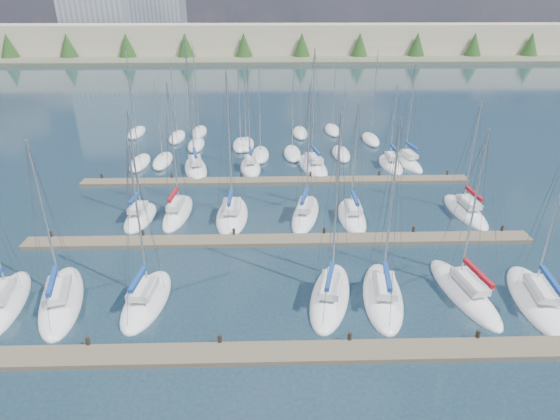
{
  "coord_description": "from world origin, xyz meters",
  "views": [
    {
      "loc": [
        -0.91,
        -19.68,
        19.91
      ],
      "look_at": [
        0.0,
        14.0,
        4.0
      ],
      "focal_mm": 30.0,
      "sensor_mm": 36.0,
      "label": 1
    }
  ],
  "objects_px": {
    "sailboat_o": "(251,167)",
    "sailboat_i": "(178,213)",
    "sailboat_f": "(464,292)",
    "sailboat_q": "(391,164)",
    "sailboat_g": "(537,299)",
    "sailboat_j": "(232,215)",
    "sailboat_a": "(6,302)",
    "sailboat_h": "(140,217)",
    "sailboat_r": "(407,162)",
    "sailboat_k": "(305,214)",
    "sailboat_e": "(383,296)",
    "sailboat_l": "(352,216)",
    "sailboat_m": "(465,211)",
    "sailboat_b": "(62,300)",
    "sailboat_d": "(330,296)",
    "sailboat_p": "(313,166)",
    "sailboat_c": "(147,300)",
    "sailboat_n": "(196,168)"
  },
  "relations": [
    {
      "from": "sailboat_q",
      "to": "sailboat_o",
      "type": "height_order",
      "value": "sailboat_o"
    },
    {
      "from": "sailboat_h",
      "to": "sailboat_l",
      "type": "xyz_separation_m",
      "value": [
        20.31,
        -0.34,
        -0.0
      ]
    },
    {
      "from": "sailboat_m",
      "to": "sailboat_i",
      "type": "bearing_deg",
      "value": 175.26
    },
    {
      "from": "sailboat_r",
      "to": "sailboat_g",
      "type": "bearing_deg",
      "value": -96.25
    },
    {
      "from": "sailboat_g",
      "to": "sailboat_m",
      "type": "xyz_separation_m",
      "value": [
        0.52,
        14.41,
        -0.01
      ]
    },
    {
      "from": "sailboat_o",
      "to": "sailboat_i",
      "type": "bearing_deg",
      "value": -122.51
    },
    {
      "from": "sailboat_m",
      "to": "sailboat_l",
      "type": "height_order",
      "value": "sailboat_l"
    },
    {
      "from": "sailboat_p",
      "to": "sailboat_m",
      "type": "height_order",
      "value": "sailboat_p"
    },
    {
      "from": "sailboat_n",
      "to": "sailboat_e",
      "type": "bearing_deg",
      "value": -69.67
    },
    {
      "from": "sailboat_o",
      "to": "sailboat_q",
      "type": "bearing_deg",
      "value": -2.66
    },
    {
      "from": "sailboat_h",
      "to": "sailboat_q",
      "type": "height_order",
      "value": "sailboat_h"
    },
    {
      "from": "sailboat_m",
      "to": "sailboat_o",
      "type": "bearing_deg",
      "value": 144.62
    },
    {
      "from": "sailboat_q",
      "to": "sailboat_n",
      "type": "height_order",
      "value": "sailboat_n"
    },
    {
      "from": "sailboat_p",
      "to": "sailboat_i",
      "type": "distance_m",
      "value": 19.44
    },
    {
      "from": "sailboat_f",
      "to": "sailboat_q",
      "type": "bearing_deg",
      "value": 78.5
    },
    {
      "from": "sailboat_r",
      "to": "sailboat_o",
      "type": "relative_size",
      "value": 1.01
    },
    {
      "from": "sailboat_i",
      "to": "sailboat_e",
      "type": "bearing_deg",
      "value": -36.02
    },
    {
      "from": "sailboat_h",
      "to": "sailboat_e",
      "type": "bearing_deg",
      "value": -28.81
    },
    {
      "from": "sailboat_p",
      "to": "sailboat_c",
      "type": "distance_m",
      "value": 30.7
    },
    {
      "from": "sailboat_a",
      "to": "sailboat_q",
      "type": "height_order",
      "value": "sailboat_a"
    },
    {
      "from": "sailboat_a",
      "to": "sailboat_l",
      "type": "relative_size",
      "value": 0.99
    },
    {
      "from": "sailboat_o",
      "to": "sailboat_r",
      "type": "bearing_deg",
      "value": -0.74
    },
    {
      "from": "sailboat_r",
      "to": "sailboat_q",
      "type": "bearing_deg",
      "value": -170.42
    },
    {
      "from": "sailboat_r",
      "to": "sailboat_f",
      "type": "xyz_separation_m",
      "value": [
        -3.53,
        -27.99,
        -0.01
      ]
    },
    {
      "from": "sailboat_f",
      "to": "sailboat_e",
      "type": "bearing_deg",
      "value": 174.11
    },
    {
      "from": "sailboat_h",
      "to": "sailboat_e",
      "type": "relative_size",
      "value": 0.82
    },
    {
      "from": "sailboat_k",
      "to": "sailboat_j",
      "type": "bearing_deg",
      "value": -166.86
    },
    {
      "from": "sailboat_b",
      "to": "sailboat_g",
      "type": "bearing_deg",
      "value": -15.98
    },
    {
      "from": "sailboat_n",
      "to": "sailboat_m",
      "type": "bearing_deg",
      "value": -36.77
    },
    {
      "from": "sailboat_q",
      "to": "sailboat_o",
      "type": "xyz_separation_m",
      "value": [
        -17.47,
        -0.64,
        0.02
      ]
    },
    {
      "from": "sailboat_j",
      "to": "sailboat_i",
      "type": "relative_size",
      "value": 1.08
    },
    {
      "from": "sailboat_f",
      "to": "sailboat_m",
      "type": "bearing_deg",
      "value": 59.55
    },
    {
      "from": "sailboat_b",
      "to": "sailboat_k",
      "type": "relative_size",
      "value": 0.94
    },
    {
      "from": "sailboat_r",
      "to": "sailboat_b",
      "type": "height_order",
      "value": "sailboat_r"
    },
    {
      "from": "sailboat_n",
      "to": "sailboat_b",
      "type": "bearing_deg",
      "value": -114.31
    },
    {
      "from": "sailboat_a",
      "to": "sailboat_d",
      "type": "relative_size",
      "value": 0.84
    },
    {
      "from": "sailboat_j",
      "to": "sailboat_m",
      "type": "bearing_deg",
      "value": 1.24
    },
    {
      "from": "sailboat_c",
      "to": "sailboat_j",
      "type": "height_order",
      "value": "sailboat_j"
    },
    {
      "from": "sailboat_l",
      "to": "sailboat_i",
      "type": "relative_size",
      "value": 0.89
    },
    {
      "from": "sailboat_g",
      "to": "sailboat_j",
      "type": "bearing_deg",
      "value": 156.21
    },
    {
      "from": "sailboat_g",
      "to": "sailboat_d",
      "type": "xyz_separation_m",
      "value": [
        -14.51,
        0.83,
        0.0
      ]
    },
    {
      "from": "sailboat_g",
      "to": "sailboat_h",
      "type": "relative_size",
      "value": 1.3
    },
    {
      "from": "sailboat_k",
      "to": "sailboat_j",
      "type": "relative_size",
      "value": 0.92
    },
    {
      "from": "sailboat_a",
      "to": "sailboat_o",
      "type": "xyz_separation_m",
      "value": [
        16.22,
        26.97,
        0.02
      ]
    },
    {
      "from": "sailboat_f",
      "to": "sailboat_p",
      "type": "bearing_deg",
      "value": 98.71
    },
    {
      "from": "sailboat_p",
      "to": "sailboat_b",
      "type": "bearing_deg",
      "value": -135.4
    },
    {
      "from": "sailboat_h",
      "to": "sailboat_d",
      "type": "distance_m",
      "value": 21.17
    },
    {
      "from": "sailboat_h",
      "to": "sailboat_r",
      "type": "bearing_deg",
      "value": 30.94
    },
    {
      "from": "sailboat_l",
      "to": "sailboat_i",
      "type": "height_order",
      "value": "sailboat_i"
    },
    {
      "from": "sailboat_r",
      "to": "sailboat_q",
      "type": "xyz_separation_m",
      "value": [
        -2.24,
        -0.74,
        -0.02
      ]
    }
  ]
}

